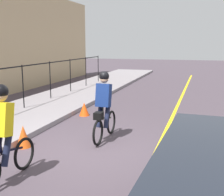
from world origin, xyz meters
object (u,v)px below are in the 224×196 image
(cyclist_lead, at_px, (104,106))
(traffic_cone_near, at_px, (23,136))
(cyclist_follow, at_px, (3,135))
(traffic_cone_far, at_px, (84,109))

(cyclist_lead, height_order, traffic_cone_near, cyclist_lead)
(cyclist_follow, relative_size, traffic_cone_far, 3.91)
(cyclist_follow, xyz_separation_m, traffic_cone_far, (5.18, 0.58, -0.68))
(cyclist_lead, relative_size, cyclist_follow, 1.00)
(cyclist_lead, distance_m, traffic_cone_near, 2.14)
(cyclist_lead, height_order, traffic_cone_far, cyclist_lead)
(cyclist_follow, xyz_separation_m, traffic_cone_near, (1.73, 0.76, -0.64))
(traffic_cone_far, bearing_deg, traffic_cone_near, 177.00)
(cyclist_lead, xyz_separation_m, traffic_cone_far, (2.34, 1.53, -0.68))
(cyclist_lead, distance_m, cyclist_follow, 3.00)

